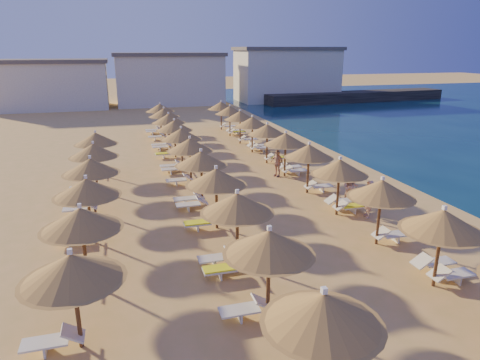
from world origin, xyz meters
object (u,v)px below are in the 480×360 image
object	(u,v)px
parasol_row_west	(195,152)
beachgoer_c	(277,163)
parasol_row_east	(297,146)
beachgoer_b	(351,187)
beachgoer_a	(368,199)
jetty	(356,96)

from	to	relation	value
parasol_row_west	beachgoer_c	size ratio (longest dim) A/B	23.61
parasol_row_west	parasol_row_east	bearing A→B (deg)	0.00
parasol_row_east	beachgoer_b	xyz separation A→B (m)	(1.52, -3.75, -1.51)
beachgoer_c	beachgoer_a	world-z (taller)	beachgoer_a
parasol_row_east	beachgoer_a	distance (m)	6.17
beachgoer_a	beachgoer_c	bearing A→B (deg)	-157.23
parasol_row_west	beachgoer_a	xyz separation A→B (m)	(7.27, -5.87, -1.45)
parasol_row_west	beachgoer_c	distance (m)	6.03
jetty	parasol_row_east	world-z (taller)	parasol_row_east
parasol_row_west	beachgoer_b	bearing A→B (deg)	-26.45
jetty	parasol_row_east	distance (m)	45.06
parasol_row_east	beachgoer_a	size ratio (longest dim) A/B	22.26
parasol_row_east	beachgoer_b	world-z (taller)	parasol_row_east
jetty	parasol_row_west	bearing A→B (deg)	-135.13
beachgoer_b	parasol_row_east	bearing A→B (deg)	152.18
parasol_row_east	beachgoer_a	xyz separation A→B (m)	(1.25, -5.87, -1.45)
parasol_row_east	parasol_row_west	bearing A→B (deg)	180.00
beachgoer_c	beachgoer_b	bearing A→B (deg)	-9.12
parasol_row_east	parasol_row_west	distance (m)	6.02
beachgoer_c	beachgoer_b	size ratio (longest dim) A/B	1.01
beachgoer_c	beachgoer_a	xyz separation A→B (m)	(1.72, -7.70, 0.05)
beachgoer_c	beachgoer_b	xyz separation A→B (m)	(2.00, -5.59, -0.01)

